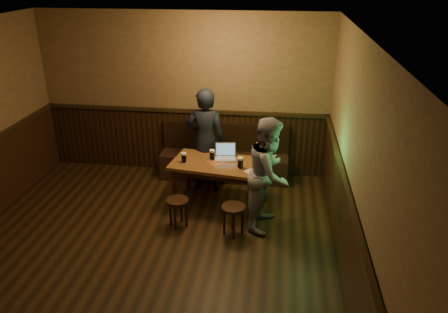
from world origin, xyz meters
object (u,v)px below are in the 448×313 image
(bench, at_px, (224,161))
(person_grey, at_px, (269,174))
(pint_right, at_px, (240,163))
(pint_mid, at_px, (212,155))
(pint_left, at_px, (184,158))
(laptop, at_px, (226,154))
(person_suit, at_px, (206,140))
(stool_right, at_px, (233,212))
(stool_left, at_px, (178,205))
(pub_table, at_px, (216,168))

(bench, relative_size, person_grey, 1.36)
(pint_right, bearing_deg, bench, 108.68)
(bench, relative_size, pint_mid, 13.34)
(pint_left, bearing_deg, bench, 64.62)
(laptop, xyz_separation_m, person_suit, (-0.36, 0.32, 0.09))
(pint_mid, xyz_separation_m, laptop, (0.19, 0.10, -0.02))
(stool_right, bearing_deg, bench, 101.23)
(bench, xyz_separation_m, person_suit, (-0.25, -0.45, 0.55))
(stool_left, height_order, pint_left, pint_left)
(stool_left, bearing_deg, person_suit, 80.22)
(stool_left, height_order, stool_right, stool_right)
(bench, height_order, pint_right, bench)
(bench, bearing_deg, pint_right, -71.32)
(pub_table, bearing_deg, pint_right, -14.60)
(laptop, distance_m, person_suit, 0.49)
(pint_right, height_order, person_grey, person_grey)
(stool_right, relative_size, pint_mid, 2.71)
(stool_right, bearing_deg, pint_mid, 115.63)
(bench, xyz_separation_m, person_grey, (0.81, -1.43, 0.50))
(pint_mid, height_order, pint_right, pint_right)
(stool_right, distance_m, person_grey, 0.73)
(bench, bearing_deg, person_suit, -118.67)
(stool_right, height_order, person_suit, person_suit)
(person_suit, bearing_deg, laptop, 140.86)
(bench, distance_m, pub_table, 1.01)
(bench, bearing_deg, stool_left, -105.37)
(bench, bearing_deg, pint_left, -115.38)
(pint_left, xyz_separation_m, pint_right, (0.86, -0.09, 0.01))
(stool_right, height_order, person_grey, person_grey)
(person_suit, bearing_deg, person_grey, 139.62)
(person_suit, distance_m, person_grey, 1.44)
(bench, xyz_separation_m, pub_table, (0.00, -0.96, 0.31))
(pub_table, distance_m, pint_mid, 0.21)
(pint_left, xyz_separation_m, person_grey, (1.30, -0.41, 0.01))
(pint_left, xyz_separation_m, laptop, (0.60, 0.25, -0.02))
(pub_table, distance_m, person_suit, 0.61)
(laptop, bearing_deg, pint_mid, -160.91)
(bench, bearing_deg, pub_table, -90.00)
(person_grey, bearing_deg, person_suit, 61.13)
(stool_left, bearing_deg, pint_mid, 64.43)
(pint_right, bearing_deg, pub_table, 157.16)
(pub_table, height_order, stool_left, pub_table)
(stool_left, bearing_deg, laptop, 57.05)
(bench, distance_m, pint_right, 1.28)
(stool_right, xyz_separation_m, pint_right, (0.03, 0.65, 0.45))
(bench, relative_size, pint_right, 12.64)
(pint_right, relative_size, person_grey, 0.11)
(pub_table, relative_size, person_suit, 0.83)
(pint_mid, relative_size, laptop, 0.48)
(stool_left, bearing_deg, pint_left, 92.88)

